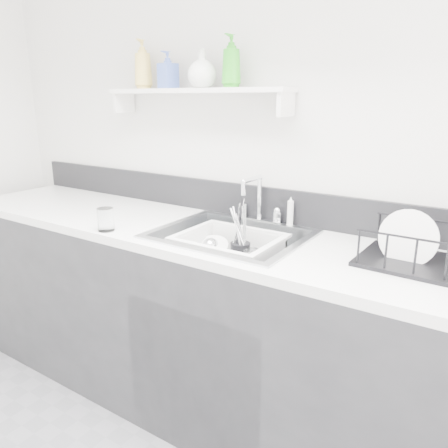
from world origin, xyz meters
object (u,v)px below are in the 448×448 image
Objects in this scene: counter_run at (230,330)px; dish_rack at (423,246)px; sink at (230,254)px; wash_tub at (229,254)px.

dish_rack is at bearing 4.99° from counter_run.
counter_run is 5.00× the size of sink.
wash_tub is 1.05× the size of dish_rack.
sink is 0.77m from dish_rack.
dish_rack is (0.75, 0.08, 0.16)m from wash_tub.
wash_tub is 0.77m from dish_rack.
dish_rack is at bearing 4.99° from sink.
dish_rack is at bearing 5.83° from wash_tub.
sink is at bearing -172.74° from dish_rack.
wash_tub is at bearing -85.26° from sink.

